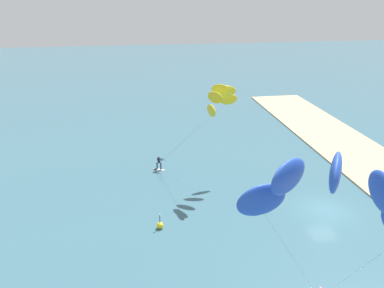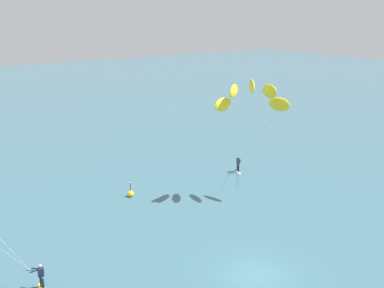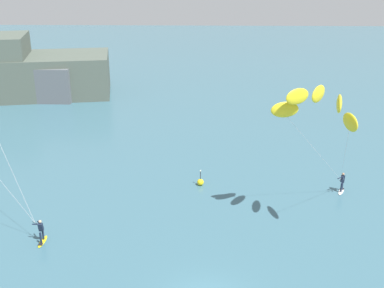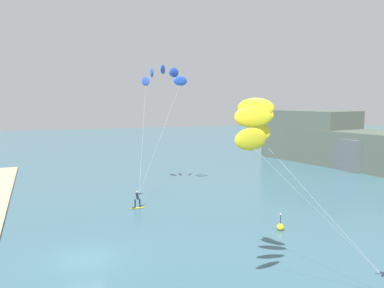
# 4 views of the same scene
# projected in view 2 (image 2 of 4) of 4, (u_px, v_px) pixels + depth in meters

# --- Properties ---
(ground_plane) EXTENTS (240.00, 240.00, 0.00)m
(ground_plane) POSITION_uv_depth(u_px,v_px,m) (256.00, 275.00, 27.19)
(ground_plane) COLOR #386070
(kitesurfer_nearshore) EXTENTS (7.37, 8.85, 10.38)m
(kitesurfer_nearshore) POSITION_uv_depth(u_px,v_px,m) (251.00, 99.00, 35.35)
(kitesurfer_nearshore) COLOR white
(kitesurfer_nearshore) RESTS_ON ground
(marker_buoy) EXTENTS (0.56, 0.56, 1.38)m
(marker_buoy) POSITION_uv_depth(u_px,v_px,m) (131.00, 193.00, 38.55)
(marker_buoy) COLOR yellow
(marker_buoy) RESTS_ON ground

